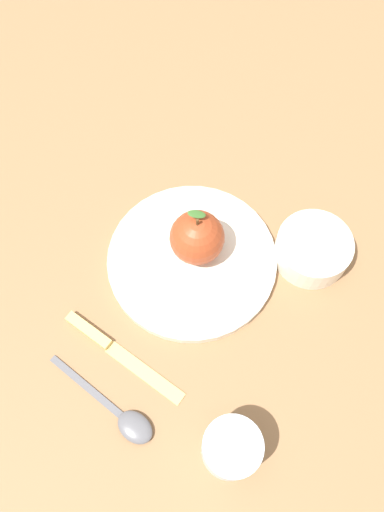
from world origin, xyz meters
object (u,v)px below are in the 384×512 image
Objects in this scene: apple at (197,238)px; cup at (231,448)px; side_bowl at (313,248)px; spoon at (124,418)px; dinner_plate at (192,260)px; knife at (113,348)px.

apple is 0.27m from cup.
side_bowl is 0.34m from spoon.
dinner_plate is at bearing 5.31° from cup.
cup is 0.45× the size of knife.
spoon is at bearing 69.10° from cup.
apple reaches higher than spoon.
apple is at bearing 3.39° from cup.
side_bowl is at bearing -53.30° from spoon.
cup is at bearing -174.69° from dinner_plate.
spoon is at bearing 126.70° from side_bowl.
dinner_plate reaches higher than spoon.
spoon is (-0.20, 0.27, -0.02)m from side_bowl.
dinner_plate is 0.16m from knife.
apple reaches higher than side_bowl.
dinner_plate is 0.05m from apple.
spoon is (-0.21, 0.10, -0.00)m from dinner_plate.
knife is at bearing 136.51° from apple.
knife is (0.14, 0.14, -0.03)m from cup.
dinner_plate is at bearing 146.69° from apple.
spoon is (0.05, 0.13, -0.03)m from cup.
side_bowl reaches higher than dinner_plate.
dinner_plate is 1.55× the size of knife.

